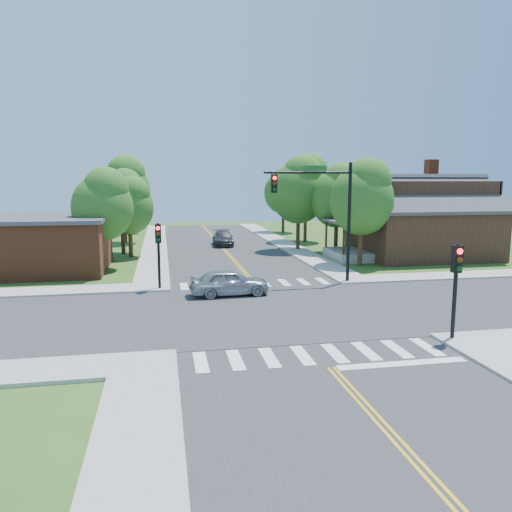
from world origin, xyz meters
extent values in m
plane|color=#31581B|center=(0.00, 0.00, 0.00)|extent=(100.00, 100.00, 0.00)
cube|color=#2D2D30|center=(0.00, 0.00, 0.02)|extent=(10.00, 90.00, 0.04)
cube|color=#2D2D30|center=(0.00, 0.00, 0.03)|extent=(90.00, 10.00, 0.04)
cube|color=#2D2D30|center=(0.00, 0.00, 0.00)|extent=(10.20, 10.20, 0.06)
cube|color=#9E9B93|center=(6.10, 25.00, 0.07)|extent=(2.20, 40.00, 0.14)
cube|color=#9E9B93|center=(-6.10, 25.00, 0.07)|extent=(2.20, 40.00, 0.14)
cube|color=white|center=(-4.20, 6.20, 0.05)|extent=(0.45, 2.00, 0.01)
cube|color=white|center=(-3.00, 6.20, 0.05)|extent=(0.45, 2.00, 0.01)
cube|color=white|center=(-1.80, 6.20, 0.05)|extent=(0.45, 2.00, 0.01)
cube|color=white|center=(-0.60, 6.20, 0.05)|extent=(0.45, 2.00, 0.01)
cube|color=white|center=(0.60, 6.20, 0.05)|extent=(0.45, 2.00, 0.01)
cube|color=white|center=(1.80, 6.20, 0.05)|extent=(0.45, 2.00, 0.01)
cube|color=white|center=(3.00, 6.20, 0.05)|extent=(0.45, 2.00, 0.01)
cube|color=white|center=(4.20, 6.20, 0.05)|extent=(0.45, 2.00, 0.01)
cube|color=white|center=(-4.20, -6.20, 0.05)|extent=(0.45, 2.00, 0.01)
cube|color=white|center=(-3.00, -6.20, 0.05)|extent=(0.45, 2.00, 0.01)
cube|color=white|center=(-1.80, -6.20, 0.05)|extent=(0.45, 2.00, 0.01)
cube|color=white|center=(-0.60, -6.20, 0.05)|extent=(0.45, 2.00, 0.01)
cube|color=white|center=(0.60, -6.20, 0.05)|extent=(0.45, 2.00, 0.01)
cube|color=white|center=(1.80, -6.20, 0.05)|extent=(0.45, 2.00, 0.01)
cube|color=white|center=(3.00, -6.20, 0.05)|extent=(0.45, 2.00, 0.01)
cube|color=white|center=(4.20, -6.20, 0.05)|extent=(0.45, 2.00, 0.01)
cube|color=gold|center=(-0.10, 26.25, 0.05)|extent=(0.10, 37.50, 0.01)
cube|color=gold|center=(0.10, 26.25, 0.05)|extent=(0.10, 37.50, 0.01)
cube|color=white|center=(2.50, -7.60, 0.00)|extent=(4.60, 0.45, 0.09)
cylinder|color=black|center=(5.60, 5.60, 3.60)|extent=(0.20, 0.20, 7.20)
cylinder|color=black|center=(3.00, 5.60, 6.60)|extent=(5.20, 0.14, 0.14)
cube|color=#19591E|center=(3.40, 5.55, 6.85)|extent=(1.40, 0.04, 0.30)
cube|color=black|center=(1.00, 5.60, 5.98)|extent=(0.34, 0.28, 1.05)
sphere|color=#FF0C0C|center=(1.00, 5.43, 6.29)|extent=(0.22, 0.22, 0.22)
sphere|color=#3F2605|center=(1.00, 5.43, 5.97)|extent=(0.22, 0.22, 0.22)
sphere|color=#05330F|center=(1.00, 5.43, 5.65)|extent=(0.22, 0.22, 0.22)
cylinder|color=black|center=(5.60, -5.60, 1.90)|extent=(0.16, 0.16, 3.80)
cube|color=black|center=(5.60, -5.60, 3.23)|extent=(0.34, 0.28, 1.05)
sphere|color=#FF0C0C|center=(5.60, -5.77, 3.54)|extent=(0.22, 0.22, 0.22)
sphere|color=#3F2605|center=(5.60, -5.77, 3.22)|extent=(0.22, 0.22, 0.22)
sphere|color=#05330F|center=(5.60, -5.77, 2.90)|extent=(0.22, 0.22, 0.22)
cylinder|color=black|center=(-5.60, 5.60, 1.90)|extent=(0.16, 0.16, 3.80)
cube|color=black|center=(-5.60, 5.60, 3.23)|extent=(0.34, 0.28, 1.05)
sphere|color=#FF0C0C|center=(-5.60, 5.43, 3.54)|extent=(0.22, 0.22, 0.22)
sphere|color=#3F2605|center=(-5.60, 5.43, 3.22)|extent=(0.22, 0.22, 0.22)
sphere|color=#05330F|center=(-5.60, 5.43, 2.90)|extent=(0.22, 0.22, 0.22)
cube|color=#361C13|center=(15.20, 14.20, 2.00)|extent=(10.00, 8.00, 4.00)
cube|color=#9E9B93|center=(8.90, 14.20, 0.35)|extent=(2.60, 4.50, 0.70)
cylinder|color=#361C13|center=(7.80, 12.20, 1.60)|extent=(0.18, 0.18, 2.50)
cylinder|color=#361C13|center=(7.80, 16.20, 1.60)|extent=(0.18, 0.18, 2.50)
cube|color=#38383D|center=(8.90, 14.20, 2.95)|extent=(2.80, 4.80, 0.18)
cube|color=brown|center=(17.70, 17.70, 3.55)|extent=(0.90, 0.90, 7.11)
cube|color=brown|center=(-14.20, 13.20, 1.75)|extent=(10.00, 8.00, 3.50)
cube|color=#38383D|center=(-14.20, 13.20, 3.60)|extent=(10.40, 8.40, 0.25)
cylinder|color=#382314|center=(8.73, 11.28, 1.45)|extent=(0.34, 0.34, 2.90)
ellipsoid|color=#285E1B|center=(8.73, 11.28, 4.73)|extent=(4.57, 4.35, 5.03)
sphere|color=#285E1B|center=(9.03, 11.08, 6.10)|extent=(3.35, 3.35, 3.35)
cylinder|color=#382314|center=(9.14, 17.60, 1.42)|extent=(0.34, 0.34, 2.83)
ellipsoid|color=#285E1B|center=(9.14, 17.60, 4.62)|extent=(4.47, 4.25, 4.92)
sphere|color=#285E1B|center=(9.44, 17.40, 5.96)|extent=(3.28, 3.28, 3.28)
cylinder|color=#382314|center=(8.78, 25.65, 1.63)|extent=(0.34, 0.34, 3.26)
ellipsoid|color=#285E1B|center=(8.78, 25.65, 5.32)|extent=(5.15, 4.89, 5.67)
sphere|color=#285E1B|center=(9.08, 25.45, 6.87)|extent=(3.78, 3.78, 3.78)
cylinder|color=#382314|center=(8.69, 34.59, 1.43)|extent=(0.34, 0.34, 2.86)
ellipsoid|color=#285E1B|center=(8.69, 34.59, 4.67)|extent=(4.52, 4.29, 4.97)
sphere|color=#285E1B|center=(8.99, 34.39, 6.03)|extent=(3.32, 3.32, 3.32)
cylinder|color=#382314|center=(-9.35, 13.06, 1.32)|extent=(0.34, 0.34, 2.63)
ellipsoid|color=#285E1B|center=(-9.35, 13.06, 4.30)|extent=(4.16, 3.95, 4.57)
sphere|color=#285E1B|center=(-9.05, 12.86, 5.54)|extent=(3.05, 3.05, 3.05)
cylinder|color=#382314|center=(-8.63, 20.38, 1.33)|extent=(0.34, 0.34, 2.66)
ellipsoid|color=#285E1B|center=(-8.63, 20.38, 4.33)|extent=(4.19, 3.98, 4.61)
sphere|color=#285E1B|center=(-8.33, 20.18, 5.59)|extent=(3.08, 3.08, 3.08)
cylinder|color=#382314|center=(-8.95, 27.90, 1.60)|extent=(0.34, 0.34, 3.19)
ellipsoid|color=#285E1B|center=(-8.95, 27.90, 5.20)|extent=(5.04, 4.79, 5.54)
sphere|color=#285E1B|center=(-8.65, 27.70, 6.72)|extent=(3.69, 3.69, 3.69)
cylinder|color=#382314|center=(-8.79, 36.85, 1.14)|extent=(0.34, 0.34, 2.28)
ellipsoid|color=#285E1B|center=(-8.79, 36.85, 3.72)|extent=(3.60, 3.42, 3.96)
sphere|color=#285E1B|center=(-8.49, 36.65, 4.80)|extent=(2.64, 2.64, 2.64)
cylinder|color=#382314|center=(6.36, 19.64, 1.55)|extent=(0.34, 0.34, 3.10)
ellipsoid|color=#285E1B|center=(6.36, 19.64, 5.07)|extent=(4.90, 4.66, 5.39)
sphere|color=#285E1B|center=(6.66, 19.44, 6.54)|extent=(3.59, 3.59, 3.59)
cylinder|color=#382314|center=(-7.90, 18.49, 1.21)|extent=(0.34, 0.34, 2.43)
ellipsoid|color=#285E1B|center=(-7.90, 18.49, 3.96)|extent=(3.83, 3.64, 4.21)
sphere|color=#285E1B|center=(-7.60, 18.29, 5.11)|extent=(2.81, 2.81, 2.81)
imported|color=#A4A7AB|center=(-1.91, 3.50, 0.72)|extent=(2.21, 4.44, 1.44)
imported|color=#2E3033|center=(0.23, 23.94, 0.67)|extent=(2.43, 4.82, 1.33)
camera|label=1|loc=(-5.37, -22.53, 6.22)|focal=35.00mm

